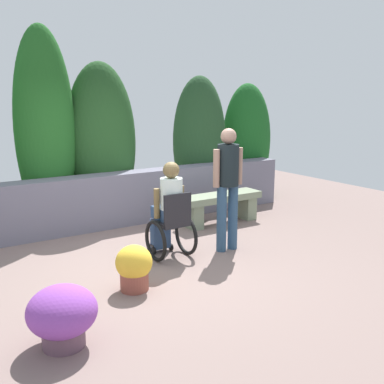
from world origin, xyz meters
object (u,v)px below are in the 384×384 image
at_px(stone_bench, 221,204).
at_px(flower_pot_purple_near, 134,267).
at_px(person_in_wheelchair, 170,213).
at_px(person_standing_companion, 228,181).
at_px(flower_pot_terracotta_by_wall, 62,315).

xyz_separation_m(stone_bench, flower_pot_purple_near, (-2.47, -1.70, -0.07)).
xyz_separation_m(person_in_wheelchair, flower_pot_purple_near, (-0.88, -0.72, -0.35)).
bearing_deg(person_in_wheelchair, person_standing_companion, -22.86).
bearing_deg(flower_pot_purple_near, flower_pot_terracotta_by_wall, -144.78).
relative_size(person_standing_companion, flower_pot_terracotta_by_wall, 2.82).
bearing_deg(stone_bench, person_standing_companion, -127.01).
bearing_deg(flower_pot_terracotta_by_wall, flower_pot_purple_near, 35.22).
height_order(person_standing_companion, flower_pot_purple_near, person_standing_companion).
distance_m(stone_bench, person_standing_companion, 1.55).
relative_size(stone_bench, person_in_wheelchair, 1.13).
bearing_deg(person_in_wheelchair, stone_bench, 21.71).
bearing_deg(stone_bench, flower_pot_purple_near, -149.83).
relative_size(person_standing_companion, flower_pot_purple_near, 3.29).
relative_size(person_in_wheelchair, flower_pot_terracotta_by_wall, 2.15).
bearing_deg(flower_pot_purple_near, stone_bench, 34.61).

